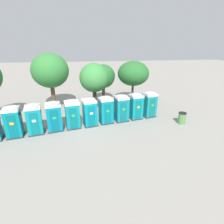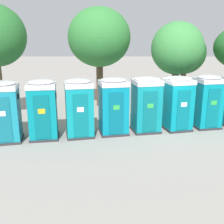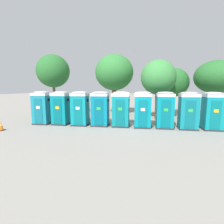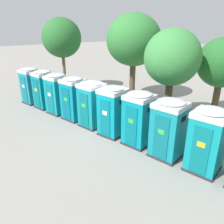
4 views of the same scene
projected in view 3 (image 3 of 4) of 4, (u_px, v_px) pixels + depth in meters
The scene contains 16 objects.
ground_plane at pixel (131, 126), 12.84m from camera, with size 120.00×120.00×0.00m, color gray.
portapotty_0 at pixel (42, 107), 13.52m from camera, with size 1.44×1.43×2.54m.
portapotty_1 at pixel (61, 108), 13.34m from camera, with size 1.37×1.38×2.54m.
portapotty_2 at pixel (80, 108), 13.06m from camera, with size 1.42×1.43×2.54m.
portapotty_3 at pixel (100, 108), 12.87m from camera, with size 1.46×1.43×2.54m.
portapotty_4 at pixel (121, 109), 12.62m from camera, with size 1.42×1.41×2.54m.
portapotty_5 at pixel (142, 109), 12.33m from camera, with size 1.41×1.43×2.54m.
portapotty_6 at pixel (165, 110), 12.14m from camera, with size 1.39×1.40×2.54m.
portapotty_7 at pixel (188, 110), 11.84m from camera, with size 1.42×1.39×2.54m.
portapotty_8 at pixel (212, 111), 11.64m from camera, with size 1.39×1.41×2.54m.
street_tree_0 at pixel (53, 71), 16.70m from camera, with size 3.11×3.11×5.90m.
street_tree_1 at pixel (174, 83), 17.35m from camera, with size 2.84×2.84×4.70m.
street_tree_2 at pixel (114, 73), 17.78m from camera, with size 3.87×3.87×6.11m.
street_tree_3 at pixel (216, 77), 15.09m from camera, with size 3.65×3.65×5.13m.
street_tree_4 at pixel (158, 78), 14.99m from camera, with size 2.98×2.98×5.17m.
traffic_cone at pixel (1, 126), 11.54m from camera, with size 0.36×0.36×0.64m.
Camera 3 is at (3.04, -12.27, 2.88)m, focal length 28.00 mm.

